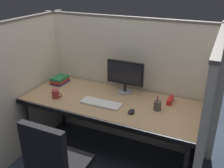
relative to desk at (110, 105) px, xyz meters
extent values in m
cube|color=beige|center=(0.00, 0.46, 0.08)|extent=(2.20, 0.05, 1.55)
cube|color=#605B56|center=(0.00, 0.46, 0.87)|extent=(2.21, 0.06, 0.02)
cube|color=beige|center=(-0.99, -0.09, 0.08)|extent=(0.05, 1.40, 1.55)
cube|color=#605B56|center=(-0.99, -0.09, 0.87)|extent=(0.06, 1.41, 0.02)
cube|color=beige|center=(0.99, -0.09, 0.08)|extent=(0.05, 1.40, 1.55)
cube|color=#605B56|center=(0.99, -0.09, 0.87)|extent=(0.06, 1.41, 0.02)
cube|color=tan|center=(0.00, 0.01, 0.03)|extent=(1.90, 0.80, 0.04)
cube|color=black|center=(0.00, -0.38, 0.03)|extent=(1.90, 0.02, 0.05)
cylinder|color=black|center=(-0.89, -0.33, -0.34)|extent=(0.04, 0.04, 0.70)
cylinder|color=black|center=(-0.89, 0.35, -0.34)|extent=(0.04, 0.04, 0.70)
cylinder|color=black|center=(0.89, 0.35, -0.34)|extent=(0.04, 0.04, 0.70)
cube|color=black|center=(-0.09, -0.79, -0.23)|extent=(0.44, 0.44, 0.07)
cube|color=black|center=(-0.09, -0.98, 0.04)|extent=(0.40, 0.06, 0.48)
cylinder|color=gray|center=(0.06, 0.29, 0.06)|extent=(0.17, 0.17, 0.01)
cylinder|color=black|center=(0.06, 0.29, 0.11)|extent=(0.03, 0.03, 0.09)
cube|color=black|center=(0.06, 0.29, 0.29)|extent=(0.43, 0.03, 0.27)
cube|color=black|center=(0.06, 0.27, 0.29)|extent=(0.39, 0.01, 0.23)
cube|color=silver|center=(-0.05, -0.10, 0.06)|extent=(0.43, 0.15, 0.02)
ellipsoid|color=black|center=(0.30, -0.13, 0.07)|extent=(0.06, 0.10, 0.03)
cylinder|color=#59595B|center=(0.30, -0.11, 0.08)|extent=(0.01, 0.01, 0.01)
cube|color=#1E478C|center=(-0.78, 0.20, 0.06)|extent=(0.15, 0.21, 0.02)
cube|color=#B22626|center=(-0.77, 0.18, 0.09)|extent=(0.15, 0.21, 0.03)
cube|color=#26723F|center=(-0.78, 0.20, 0.12)|extent=(0.15, 0.21, 0.03)
cylinder|color=#993333|center=(-0.58, -0.17, 0.10)|extent=(0.08, 0.08, 0.09)
torus|color=#993333|center=(-0.52, -0.17, 0.10)|extent=(0.06, 0.01, 0.06)
cube|color=red|center=(0.60, 0.24, 0.08)|extent=(0.04, 0.15, 0.06)
cylinder|color=#4C4742|center=(0.51, 0.04, 0.10)|extent=(0.08, 0.08, 0.09)
cylinder|color=red|center=(0.51, 0.03, 0.13)|extent=(0.01, 0.01, 0.15)
cylinder|color=#263FB2|center=(0.50, 0.05, 0.13)|extent=(0.01, 0.01, 0.13)
cylinder|color=black|center=(0.51, 0.03, 0.13)|extent=(0.01, 0.01, 0.14)
camera|label=1|loc=(1.03, -2.18, 1.31)|focal=40.52mm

